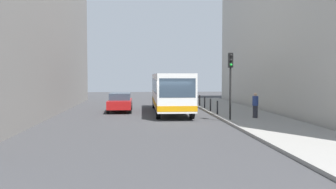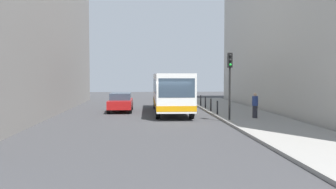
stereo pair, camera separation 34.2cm
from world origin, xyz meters
TOP-DOWN VIEW (x-y plane):
  - ground_plane at (0.00, 0.00)m, footprint 80.00×80.00m
  - sidewalk at (5.40, 0.00)m, footprint 4.40×40.00m
  - building_left at (-11.50, 4.00)m, footprint 7.00×32.00m
  - building_right at (11.50, 4.00)m, footprint 7.00×32.00m
  - bus at (0.39, 4.65)m, footprint 2.64×11.05m
  - car_beside_bus at (-3.52, 5.70)m, footprint 1.86×4.40m
  - traffic_light at (3.55, -1.39)m, footprint 0.28×0.33m
  - bollard_near at (3.45, 1.77)m, footprint 0.11×0.11m
  - bollard_mid at (3.45, 4.23)m, footprint 0.11×0.11m
  - bollard_far at (3.45, 6.68)m, footprint 0.11×0.11m
  - bollard_farthest at (3.45, 9.13)m, footprint 0.11×0.11m
  - pedestrian_near_signal at (5.41, -0.52)m, footprint 0.38×0.38m

SIDE VIEW (x-z plane):
  - ground_plane at x=0.00m, z-range 0.00..0.00m
  - sidewalk at x=5.40m, z-range 0.00..0.15m
  - bollard_near at x=3.45m, z-range 0.15..1.10m
  - bollard_mid at x=3.45m, z-range 0.15..1.10m
  - bollard_far at x=3.45m, z-range 0.15..1.10m
  - bollard_farthest at x=3.45m, z-range 0.15..1.10m
  - car_beside_bus at x=-3.52m, z-range 0.04..1.52m
  - pedestrian_near_signal at x=5.41m, z-range 0.14..1.76m
  - bus at x=0.39m, z-range 0.23..3.23m
  - traffic_light at x=3.55m, z-range 0.96..5.06m
  - building_left at x=-11.50m, z-range 0.00..13.26m
  - building_right at x=11.50m, z-range 0.00..14.93m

